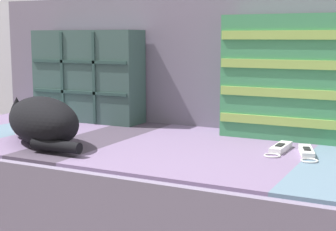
{
  "coord_description": "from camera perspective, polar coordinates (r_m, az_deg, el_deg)",
  "views": [
    {
      "loc": [
        0.81,
        -1.4,
        0.76
      ],
      "look_at": [
        0.08,
        0.03,
        0.51
      ],
      "focal_mm": 55.0,
      "sensor_mm": 36.0,
      "label": 1
    }
  ],
  "objects": [
    {
      "name": "game_remote_near",
      "position": [
        1.58,
        15.11,
        -3.93
      ],
      "size": [
        0.1,
        0.19,
        0.02
      ],
      "color": "white",
      "rests_on": "couch"
    },
    {
      "name": "couch",
      "position": [
        1.79,
        -1.12,
        -9.26
      ],
      "size": [
        1.92,
        0.89,
        0.41
      ],
      "color": "gray",
      "rests_on": "ground_plane"
    },
    {
      "name": "game_remote_far",
      "position": [
        1.61,
        12.32,
        -3.56
      ],
      "size": [
        0.05,
        0.18,
        0.02
      ],
      "color": "white",
      "rests_on": "couch"
    },
    {
      "name": "sofa_backrest",
      "position": [
        2.05,
        3.84,
        6.1
      ],
      "size": [
        1.88,
        0.14,
        0.51
      ],
      "color": "slate",
      "rests_on": "couch"
    },
    {
      "name": "throw_pillow_striped",
      "position": [
        1.79,
        13.72,
        4.12
      ],
      "size": [
        0.48,
        0.14,
        0.42
      ],
      "color": "#3D8956",
      "rests_on": "couch"
    },
    {
      "name": "throw_pillow_quilted",
      "position": [
        2.15,
        -8.89,
        4.35
      ],
      "size": [
        0.48,
        0.14,
        0.37
      ],
      "color": "#38514C",
      "rests_on": "couch"
    },
    {
      "name": "sleeping_cat",
      "position": [
        1.72,
        -13.99,
        -0.6
      ],
      "size": [
        0.43,
        0.34,
        0.16
      ],
      "color": "black",
      "rests_on": "couch"
    }
  ]
}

